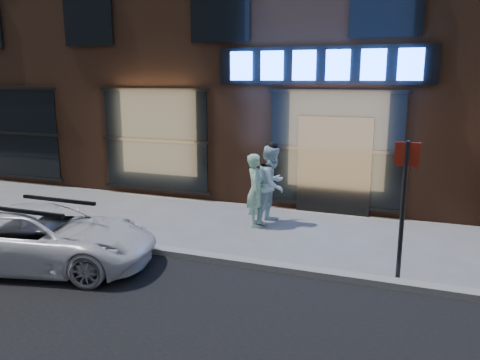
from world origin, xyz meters
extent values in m
plane|color=slate|center=(0.00, 0.00, 0.00)|extent=(90.00, 90.00, 0.00)
cube|color=gray|center=(0.00, 0.00, 0.06)|extent=(60.00, 0.25, 0.12)
cube|color=#54301E|center=(0.00, 8.00, 5.00)|extent=(30.00, 8.00, 10.00)
cube|color=black|center=(-0.40, 3.95, 3.60)|extent=(5.20, 0.06, 0.90)
cube|color=black|center=(0.00, 3.92, 1.20)|extent=(1.80, 0.10, 2.40)
cube|color=#FFBF72|center=(-10.00, 3.98, 1.60)|extent=(3.00, 0.04, 2.60)
cube|color=black|center=(-10.00, 3.94, 1.60)|extent=(3.20, 0.06, 2.80)
cube|color=#FFBF72|center=(-5.00, 3.98, 1.60)|extent=(3.00, 0.04, 2.60)
cube|color=black|center=(-5.00, 3.94, 1.60)|extent=(3.20, 0.06, 2.80)
cube|color=#FFBF72|center=(0.00, 3.98, 1.60)|extent=(3.00, 0.04, 2.60)
cube|color=black|center=(0.00, 3.94, 1.60)|extent=(3.20, 0.06, 2.80)
cube|color=black|center=(-7.00, 3.94, 5.00)|extent=(1.60, 0.06, 1.60)
cube|color=black|center=(-3.00, 3.94, 5.00)|extent=(1.60, 0.06, 1.60)
cube|color=#2659FF|center=(-2.40, 3.88, 3.60)|extent=(0.55, 0.12, 0.70)
cube|color=#2659FF|center=(-1.60, 3.88, 3.60)|extent=(0.55, 0.12, 0.70)
cube|color=#2659FF|center=(-0.80, 3.88, 3.60)|extent=(0.55, 0.12, 0.70)
cube|color=#2659FF|center=(0.00, 3.88, 3.60)|extent=(0.55, 0.12, 0.70)
cube|color=#2659FF|center=(0.80, 3.88, 3.60)|extent=(0.55, 0.12, 0.70)
cube|color=#2659FF|center=(1.60, 3.88, 3.60)|extent=(0.55, 0.12, 0.70)
imported|color=#9ECFB2|center=(-1.48, 2.30, 0.83)|extent=(0.58, 0.71, 1.66)
imported|color=white|center=(-1.20, 2.68, 0.91)|extent=(0.85, 1.00, 1.82)
imported|color=white|center=(-4.22, -1.25, 0.54)|extent=(4.20, 2.69, 1.08)
cylinder|color=#262628|center=(1.70, 0.21, 1.18)|extent=(0.07, 0.07, 2.35)
cube|color=#A62113|center=(1.70, 0.21, 2.14)|extent=(0.37, 0.04, 0.37)
camera|label=1|loc=(1.76, -7.43, 3.30)|focal=35.00mm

